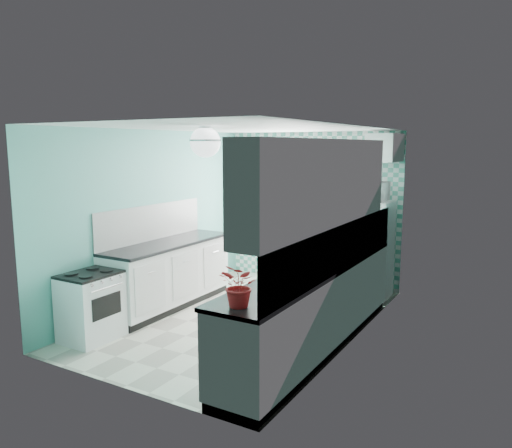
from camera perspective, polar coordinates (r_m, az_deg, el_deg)
The scene contains 26 objects.
floor at distance 6.76m, azimuth -1.45°, elevation -10.87°, with size 3.00×4.40×0.02m, color silver.
ceiling at distance 6.36m, azimuth -1.55°, elevation 11.01°, with size 3.00×4.40×0.02m, color white.
wall_back at distance 8.39m, azimuth 6.43°, elevation 1.84°, with size 3.00×0.02×2.50m, color #62B8AB.
wall_front at distance 4.74m, azimuth -15.66°, elevation -3.99°, with size 3.00×0.02×2.50m, color #62B8AB.
wall_left at distance 7.34m, azimuth -11.60°, elevation 0.69°, with size 0.02×4.40×2.50m, color #62B8AB.
wall_right at distance 5.81m, azimuth 11.31°, elevation -1.47°, with size 0.02×4.40×2.50m, color #62B8AB.
accent_wall at distance 8.37m, azimuth 6.37°, elevation 1.83°, with size 3.00×0.01×2.50m, color #56AD97.
window at distance 8.45m, azimuth 4.16°, elevation 3.98°, with size 1.04×0.05×1.44m.
backsplash_right at distance 5.45m, azimuth 9.71°, elevation -2.68°, with size 0.02×3.60×0.51m, color white.
backsplash_left at distance 7.28m, azimuth -11.85°, elevation 0.18°, with size 0.02×2.15×0.51m, color white.
upper_cabinets_right at distance 5.23m, azimuth 7.57°, elevation 4.67°, with size 0.33×3.20×0.90m, color white.
upper_cabinet_fridge at distance 7.52m, azimuth 14.58°, elevation 8.43°, with size 0.40×0.74×0.40m, color white.
ceiling_light at distance 5.69m, azimuth -5.82°, elevation 9.32°, with size 0.34×0.34×0.35m.
base_cabinets_right at distance 5.75m, azimuth 6.78°, elevation -9.70°, with size 0.60×3.60×0.90m, color white.
countertop_right at distance 5.62m, azimuth 6.73°, elevation -5.13°, with size 0.63×3.60×0.04m, color black.
base_cabinets_left at distance 7.24m, azimuth -9.95°, elevation -5.83°, with size 0.60×2.15×0.90m, color white.
countertop_left at distance 7.13m, azimuth -9.96°, elevation -2.20°, with size 0.63×2.15×0.04m, color black.
fridge at distance 7.70m, azimuth 12.70°, elevation -2.85°, with size 0.64×0.64×1.47m.
stove at distance 6.28m, azimuth -18.34°, elevation -8.80°, with size 0.53×0.66×0.79m.
sink at distance 6.34m, azimuth 9.78°, elevation -3.45°, with size 0.43×0.36×0.53m.
rug at distance 6.88m, azimuth 1.16°, elevation -10.35°, with size 0.66×0.95×0.02m, color maroon.
dish_towel at distance 6.67m, azimuth 7.49°, elevation -6.79°, with size 0.01×0.22×0.34m, color #529984.
fruit_bowl at distance 4.75m, azimuth 2.20°, elevation -7.02°, with size 0.29×0.29×0.07m, color silver.
potted_plant at distance 4.19m, azimuth -1.79°, elevation -7.06°, with size 0.34×0.29×0.37m, color #BA2434.
soap_bottle at distance 6.73m, azimuth 11.53°, elevation -1.97°, with size 0.08×0.08×0.17m, color #99A7B0.
microwave at distance 7.58m, azimuth 12.93°, elevation 3.67°, with size 0.52×0.35×0.29m, color white.
Camera 1 is at (3.33, -5.42, 2.29)m, focal length 35.00 mm.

